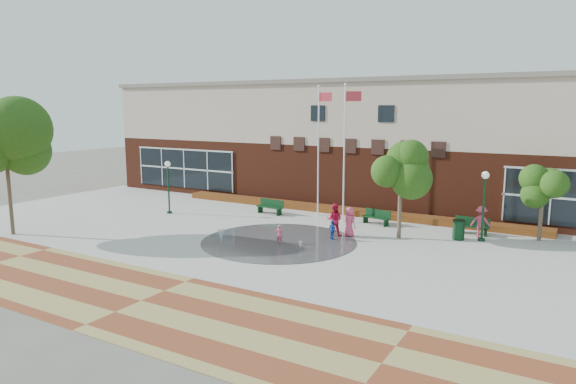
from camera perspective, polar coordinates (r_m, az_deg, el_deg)
The scene contains 24 objects.
ground at distance 25.56m, azimuth -4.56°, elevation -7.04°, with size 120.00×120.00×0.00m, color #666056.
plaza_concrete at distance 28.81m, azimuth -0.00°, elevation -5.10°, with size 46.00×18.00×0.01m, color #A8A8A0.
paver_band at distance 20.52m, azimuth -16.00°, elevation -11.58°, with size 46.00×6.00×0.01m, color brown.
splash_pad at distance 27.98m, azimuth -1.04°, elevation -5.54°, with size 8.40×8.40×0.01m, color #383A3D.
library_building at distance 40.19m, azimuth 9.77°, elevation 5.60°, with size 44.40×10.40×9.20m.
flower_bed at distance 35.41m, azimuth 6.21°, elevation -2.41°, with size 26.00×1.20×0.40m, color #980A09.
flagpole_left at distance 33.98m, azimuth 3.47°, elevation 5.32°, with size 1.02×0.17×8.63m.
flagpole_right at distance 32.15m, azimuth 6.37°, elevation 5.12°, with size 1.02×0.42×8.68m.
lamp_left at distance 35.82m, azimuth -13.16°, elevation 1.19°, with size 0.38×0.38×3.62m.
lamp_right at distance 29.53m, azimuth 20.95°, elevation -0.64°, with size 0.41×0.41×3.84m.
bench_left at distance 35.01m, azimuth -2.03°, elevation -1.96°, with size 2.04×0.80×1.00m.
bench_mid at distance 32.36m, azimuth 9.74°, elevation -3.07°, with size 1.93×0.97×0.93m.
bench_right at distance 31.29m, azimuth 19.67°, elevation -3.90°, with size 1.98×0.67×0.98m.
trash_can at distance 29.78m, azimuth 18.43°, elevation -4.00°, with size 0.68×0.68×1.11m.
tree_big_left at distance 32.76m, azimuth -28.97°, elevation 5.28°, with size 4.84×4.84×7.73m.
tree_mid at distance 28.66m, azimuth 12.47°, elevation 2.64°, with size 3.22×3.22×5.43m.
tree_small_right at distance 30.79m, azimuth 26.49°, elevation 0.46°, with size 2.37×2.37×4.05m.
water_jet_a at distance 27.85m, azimuth -7.41°, elevation -5.70°, with size 0.38×0.38×0.74m, color white.
water_jet_b at distance 26.44m, azimuth 1.38°, elevation -6.45°, with size 0.19×0.19×0.42m, color white.
child_splash at distance 27.49m, azimuth -0.97°, elevation -4.72°, with size 0.37×0.24×1.02m, color #E25072.
adult_red at distance 29.10m, azimuth 5.18°, elevation -3.10°, with size 0.91×0.71×1.87m, color red.
adult_pink at distance 29.09m, azimuth 6.85°, elevation -3.32°, with size 0.83×0.54×1.69m, color #E1466B.
child_blue at distance 28.32m, azimuth 4.96°, elevation -4.25°, with size 0.65×0.27×1.11m, color #1A41A7.
person_bench at distance 30.44m, azimuth 20.67°, elevation -3.18°, with size 1.17×0.67×1.82m, color #C0375B.
Camera 1 is at (14.05, -20.09, 7.23)m, focal length 32.00 mm.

